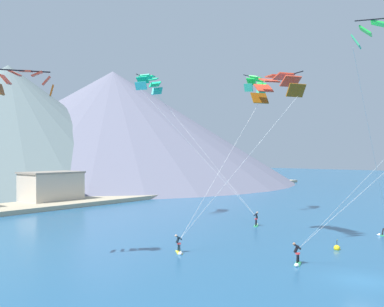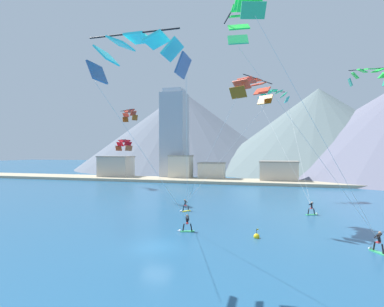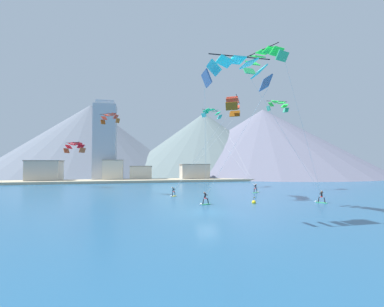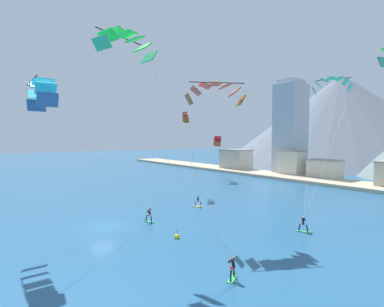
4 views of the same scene
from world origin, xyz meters
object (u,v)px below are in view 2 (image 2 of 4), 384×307
Objects in this scene: kitesurfer_near_lead at (376,245)px; parafoil_kite_distant_low_drift at (124,144)px; kitesurfer_near_trail at (185,226)px; parafoil_kite_near_trail at (139,53)px; parafoil_kite_distant_high_outer at (369,75)px; parafoil_kite_near_lead at (244,18)px; kitesurfer_far_left at (184,208)px; parafoil_kite_distant_mid_solo at (129,114)px; parafoil_kite_far_left at (252,88)px; race_marker_buoy at (257,236)px; kitesurfer_mid_center at (313,211)px; parafoil_kite_mid_center at (274,95)px.

parafoil_kite_distant_low_drift is (-40.10, 33.28, 9.21)m from kitesurfer_near_lead.
parafoil_kite_near_trail is at bearing -89.27° from kitesurfer_near_trail.
parafoil_kite_near_lead is at bearing -124.61° from parafoil_kite_distant_high_outer.
kitesurfer_near_trail is at bearing -73.07° from kitesurfer_far_left.
parafoil_kite_far_left is at bearing -26.47° from parafoil_kite_distant_mid_solo.
parafoil_kite_near_lead is at bearing -89.93° from parafoil_kite_far_left.
parafoil_kite_distant_low_drift is at bearing 140.31° from kitesurfer_near_lead.
parafoil_kite_near_trail is 49.00m from parafoil_kite_distant_low_drift.
parafoil_kite_distant_low_drift is at bearing 118.79° from parafoil_kite_near_trail.
kitesurfer_near_trail is 0.48× the size of parafoil_kite_distant_mid_solo.
parafoil_kite_distant_low_drift reaches higher than race_marker_buoy.
parafoil_kite_near_lead is 3.30× the size of parafoil_kite_distant_low_drift.
parafoil_kite_distant_low_drift is at bearing 126.65° from kitesurfer_near_trail.
kitesurfer_far_left is 0.09× the size of parafoil_kite_near_lead.
race_marker_buoy is at bearing -45.02° from kitesurfer_far_left.
kitesurfer_near_trail is at bearing -139.24° from kitesurfer_mid_center.
parafoil_kite_distant_high_outer reaches higher than parafoil_kite_near_trail.
kitesurfer_far_left reaches higher than race_marker_buoy.
parafoil_kite_near_trail reaches higher than kitesurfer_near_lead.
kitesurfer_mid_center is 0.49× the size of parafoil_kite_distant_mid_solo.
parafoil_kite_near_trail reaches higher than parafoil_kite_distant_mid_solo.
parafoil_kite_distant_mid_solo is at bearing 150.71° from kitesurfer_near_lead.
kitesurfer_near_trail is 0.12× the size of parafoil_kite_far_left.
race_marker_buoy is (-9.63, 1.46, -0.39)m from kitesurfer_near_lead.
parafoil_kite_distant_high_outer is at bearing 75.90° from kitesurfer_near_lead.
parafoil_kite_near_trail is 0.95× the size of parafoil_kite_far_left.
parafoil_kite_mid_center reaches higher than kitesurfer_far_left.
parafoil_kite_mid_center is at bearing -11.14° from parafoil_kite_distant_low_drift.
parafoil_kite_near_lead is (-10.39, -3.41, 18.20)m from kitesurfer_near_lead.
parafoil_kite_near_lead is (9.30, -14.93, 18.27)m from kitesurfer_far_left.
kitesurfer_mid_center is 22.35m from parafoil_kite_mid_center.
kitesurfer_near_trail is 7.16m from race_marker_buoy.
kitesurfer_near_trail is 40.17m from parafoil_kite_distant_low_drift.
parafoil_kite_mid_center is at bearing 85.29° from parafoil_kite_near_lead.
parafoil_kite_far_left is (6.21, 16.58, 0.73)m from parafoil_kite_near_trail.
parafoil_kite_distant_mid_solo is (-35.28, -1.10, -4.34)m from parafoil_kite_distant_high_outer.
kitesurfer_mid_center is 0.12× the size of parafoil_kite_far_left.
parafoil_kite_mid_center is at bearing 106.33° from kitesurfer_near_lead.
kitesurfer_near_lead is 26.11m from parafoil_kite_distant_high_outer.
parafoil_kite_distant_high_outer is at bearing 36.74° from parafoil_kite_far_left.
parafoil_kite_near_lead reaches higher than kitesurfer_mid_center.
kitesurfer_near_lead is 1.02× the size of kitesurfer_near_trail.
kitesurfer_near_trail is 18.06m from parafoil_kite_near_trail.
kitesurfer_near_trail is 32.42m from parafoil_kite_distant_high_outer.
kitesurfer_mid_center is (-3.11, 13.68, 0.00)m from kitesurfer_near_lead.
kitesurfer_near_lead is 0.12× the size of parafoil_kite_far_left.
kitesurfer_near_lead is 37.75m from parafoil_kite_distant_mid_solo.
parafoil_kite_distant_low_drift is at bearing 161.49° from parafoil_kite_distant_high_outer.
race_marker_buoy is (6.99, 10.92, -14.42)m from parafoil_kite_near_trail.
parafoil_kite_distant_low_drift reaches higher than kitesurfer_near_lead.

